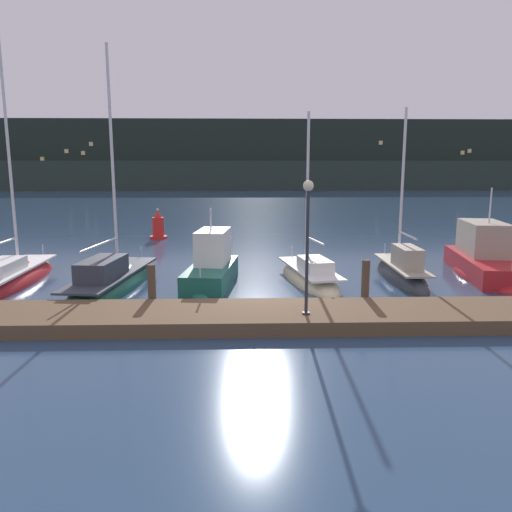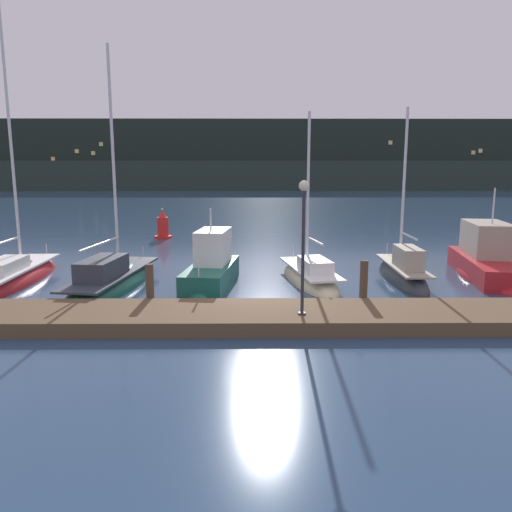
{
  "view_description": "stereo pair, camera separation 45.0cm",
  "coord_description": "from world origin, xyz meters",
  "px_view_note": "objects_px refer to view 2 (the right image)",
  "views": [
    {
      "loc": [
        -0.62,
        -17.29,
        4.99
      ],
      "look_at": [
        0.0,
        3.4,
        1.2
      ],
      "focal_mm": 35.0,
      "sensor_mm": 36.0,
      "label": 1
    },
    {
      "loc": [
        -0.17,
        -17.3,
        4.99
      ],
      "look_at": [
        0.0,
        3.4,
        1.2
      ],
      "focal_mm": 35.0,
      "sensor_mm": 36.0,
      "label": 2
    }
  ],
  "objects_px": {
    "sailboat_berth_3": "(16,280)",
    "motorboat_berth_8": "(488,267)",
    "motorboat_berth_5": "(212,275)",
    "sailboat_berth_4": "(112,284)",
    "sailboat_berth_7": "(403,277)",
    "sailboat_berth_6": "(310,279)",
    "dock_lamppost": "(303,226)",
    "channel_buoy": "(163,227)"
  },
  "relations": [
    {
      "from": "sailboat_berth_4",
      "to": "motorboat_berth_8",
      "type": "distance_m",
      "value": 16.65
    },
    {
      "from": "sailboat_berth_7",
      "to": "channel_buoy",
      "type": "bearing_deg",
      "value": 134.51
    },
    {
      "from": "sailboat_berth_6",
      "to": "dock_lamppost",
      "type": "height_order",
      "value": "sailboat_berth_6"
    },
    {
      "from": "motorboat_berth_8",
      "to": "sailboat_berth_6",
      "type": "bearing_deg",
      "value": -173.11
    },
    {
      "from": "sailboat_berth_3",
      "to": "sailboat_berth_7",
      "type": "distance_m",
      "value": 16.81
    },
    {
      "from": "sailboat_berth_7",
      "to": "dock_lamppost",
      "type": "distance_m",
      "value": 8.75
    },
    {
      "from": "motorboat_berth_8",
      "to": "dock_lamppost",
      "type": "distance_m",
      "value": 12.05
    },
    {
      "from": "sailboat_berth_7",
      "to": "motorboat_berth_8",
      "type": "relative_size",
      "value": 1.09
    },
    {
      "from": "sailboat_berth_3",
      "to": "sailboat_berth_4",
      "type": "height_order",
      "value": "sailboat_berth_3"
    },
    {
      "from": "motorboat_berth_5",
      "to": "channel_buoy",
      "type": "xyz_separation_m",
      "value": [
        -4.45,
        13.75,
        0.38
      ]
    },
    {
      "from": "motorboat_berth_5",
      "to": "channel_buoy",
      "type": "distance_m",
      "value": 14.46
    },
    {
      "from": "sailboat_berth_3",
      "to": "motorboat_berth_8",
      "type": "xyz_separation_m",
      "value": [
        20.94,
        1.05,
        0.32
      ]
    },
    {
      "from": "motorboat_berth_8",
      "to": "dock_lamppost",
      "type": "height_order",
      "value": "dock_lamppost"
    },
    {
      "from": "sailboat_berth_3",
      "to": "sailboat_berth_7",
      "type": "xyz_separation_m",
      "value": [
        16.8,
        0.22,
        0.04
      ]
    },
    {
      "from": "motorboat_berth_8",
      "to": "dock_lamppost",
      "type": "bearing_deg",
      "value": -141.64
    },
    {
      "from": "motorboat_berth_8",
      "to": "motorboat_berth_5",
      "type": "bearing_deg",
      "value": -172.67
    },
    {
      "from": "sailboat_berth_4",
      "to": "channel_buoy",
      "type": "distance_m",
      "value": 14.08
    },
    {
      "from": "sailboat_berth_4",
      "to": "motorboat_berth_5",
      "type": "distance_m",
      "value": 4.11
    },
    {
      "from": "sailboat_berth_4",
      "to": "sailboat_berth_6",
      "type": "distance_m",
      "value": 8.36
    },
    {
      "from": "sailboat_berth_3",
      "to": "motorboat_berth_5",
      "type": "distance_m",
      "value": 8.52
    },
    {
      "from": "motorboat_berth_5",
      "to": "motorboat_berth_8",
      "type": "height_order",
      "value": "motorboat_berth_8"
    },
    {
      "from": "motorboat_berth_5",
      "to": "dock_lamppost",
      "type": "xyz_separation_m",
      "value": [
        3.24,
        -5.68,
        2.77
      ]
    },
    {
      "from": "dock_lamppost",
      "to": "motorboat_berth_5",
      "type": "bearing_deg",
      "value": 119.69
    },
    {
      "from": "channel_buoy",
      "to": "dock_lamppost",
      "type": "height_order",
      "value": "dock_lamppost"
    },
    {
      "from": "motorboat_berth_5",
      "to": "sailboat_berth_7",
      "type": "distance_m",
      "value": 8.35
    },
    {
      "from": "sailboat_berth_3",
      "to": "motorboat_berth_5",
      "type": "xyz_separation_m",
      "value": [
        8.5,
        -0.55,
        0.29
      ]
    },
    {
      "from": "channel_buoy",
      "to": "sailboat_berth_6",
      "type": "bearing_deg",
      "value": -56.6
    },
    {
      "from": "sailboat_berth_6",
      "to": "dock_lamppost",
      "type": "xyz_separation_m",
      "value": [
        -0.98,
        -6.29,
        3.06
      ]
    },
    {
      "from": "motorboat_berth_5",
      "to": "sailboat_berth_6",
      "type": "relative_size",
      "value": 0.71
    },
    {
      "from": "sailboat_berth_4",
      "to": "sailboat_berth_7",
      "type": "relative_size",
      "value": 1.28
    },
    {
      "from": "sailboat_berth_4",
      "to": "motorboat_berth_8",
      "type": "height_order",
      "value": "sailboat_berth_4"
    },
    {
      "from": "motorboat_berth_8",
      "to": "channel_buoy",
      "type": "relative_size",
      "value": 3.59
    },
    {
      "from": "sailboat_berth_4",
      "to": "sailboat_berth_7",
      "type": "bearing_deg",
      "value": 4.99
    },
    {
      "from": "sailboat_berth_3",
      "to": "sailboat_berth_7",
      "type": "height_order",
      "value": "sailboat_berth_3"
    },
    {
      "from": "motorboat_berth_5",
      "to": "motorboat_berth_8",
      "type": "bearing_deg",
      "value": 7.33
    },
    {
      "from": "sailboat_berth_6",
      "to": "channel_buoy",
      "type": "height_order",
      "value": "sailboat_berth_6"
    },
    {
      "from": "sailboat_berth_6",
      "to": "sailboat_berth_7",
      "type": "xyz_separation_m",
      "value": [
        4.09,
        0.17,
        0.04
      ]
    },
    {
      "from": "sailboat_berth_6",
      "to": "sailboat_berth_3",
      "type": "bearing_deg",
      "value": -179.76
    },
    {
      "from": "sailboat_berth_3",
      "to": "dock_lamppost",
      "type": "distance_m",
      "value": 13.64
    },
    {
      "from": "sailboat_berth_4",
      "to": "dock_lamppost",
      "type": "xyz_separation_m",
      "value": [
        7.33,
        -5.38,
        3.05
      ]
    },
    {
      "from": "motorboat_berth_5",
      "to": "channel_buoy",
      "type": "height_order",
      "value": "motorboat_berth_5"
    },
    {
      "from": "sailboat_berth_6",
      "to": "sailboat_berth_7",
      "type": "height_order",
      "value": "sailboat_berth_7"
    }
  ]
}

